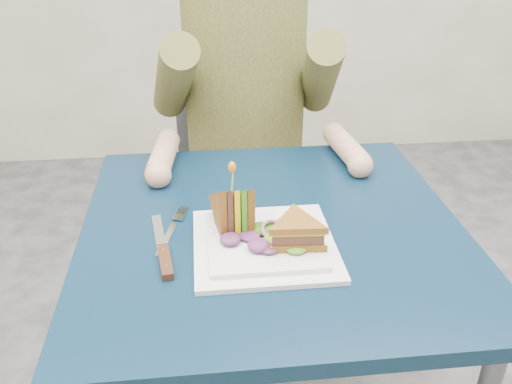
{
  "coord_description": "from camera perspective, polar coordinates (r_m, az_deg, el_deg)",
  "views": [
    {
      "loc": [
        -0.13,
        -0.91,
        1.3
      ],
      "look_at": [
        -0.04,
        -0.03,
        0.82
      ],
      "focal_mm": 38.0,
      "sensor_mm": 36.0,
      "label": 1
    }
  ],
  "objects": [
    {
      "name": "onion_ring",
      "position": [
        1.0,
        1.71,
        -3.93
      ],
      "size": [
        0.04,
        0.04,
        0.02
      ],
      "primitive_type": "torus",
      "rotation": [
        0.44,
        0.0,
        0.0
      ],
      "color": "#9E4C7A",
      "rests_on": "plate"
    },
    {
      "name": "table",
      "position": [
        1.12,
        1.66,
        -6.83
      ],
      "size": [
        0.75,
        0.75,
        0.73
      ],
      "color": "black",
      "rests_on": "ground"
    },
    {
      "name": "toothpick",
      "position": [
        0.99,
        -2.5,
        1.17
      ],
      "size": [
        0.01,
        0.01,
        0.06
      ],
      "primitive_type": "cylinder",
      "rotation": [
        0.14,
        0.07,
        0.0
      ],
      "color": "tan",
      "rests_on": "sandwich_upright"
    },
    {
      "name": "sandwich_flat",
      "position": [
        0.97,
        4.3,
        -4.22
      ],
      "size": [
        0.13,
        0.13,
        0.05
      ],
      "color": "brown",
      "rests_on": "plate"
    },
    {
      "name": "plate",
      "position": [
        1.01,
        0.88,
        -5.39
      ],
      "size": [
        0.26,
        0.26,
        0.02
      ],
      "color": "white",
      "rests_on": "table"
    },
    {
      "name": "diner",
      "position": [
        1.53,
        -1.13,
        13.81
      ],
      "size": [
        0.54,
        0.59,
        0.74
      ],
      "color": "brown",
      "rests_on": "chair"
    },
    {
      "name": "chair",
      "position": [
        1.77,
        -1.35,
        2.9
      ],
      "size": [
        0.42,
        0.4,
        0.93
      ],
      "color": "#47474C",
      "rests_on": "ground"
    },
    {
      "name": "knife",
      "position": [
        0.99,
        -9.66,
        -6.64
      ],
      "size": [
        0.05,
        0.22,
        0.02
      ],
      "color": "silver",
      "rests_on": "table"
    },
    {
      "name": "sandwich_upright",
      "position": [
        1.02,
        -2.42,
        -2.05
      ],
      "size": [
        0.09,
        0.14,
        0.14
      ],
      "color": "brown",
      "rests_on": "plate"
    },
    {
      "name": "fork",
      "position": [
        1.07,
        -8.91,
        -4.05
      ],
      "size": [
        0.06,
        0.18,
        0.01
      ],
      "color": "silver",
      "rests_on": "table"
    },
    {
      "name": "lettuce_spill",
      "position": [
        1.0,
        1.1,
        -4.05
      ],
      "size": [
        0.15,
        0.13,
        0.02
      ],
      "primitive_type": null,
      "color": "#337A14",
      "rests_on": "plate"
    },
    {
      "name": "toothpick_frill",
      "position": [
        0.97,
        -2.53,
        2.63
      ],
      "size": [
        0.01,
        0.01,
        0.02
      ],
      "primitive_type": "ellipsoid",
      "color": "orange",
      "rests_on": "sandwich_upright"
    }
  ]
}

